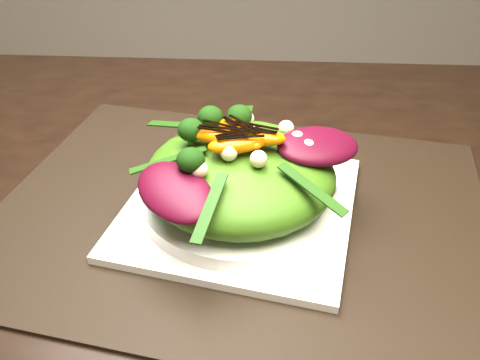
# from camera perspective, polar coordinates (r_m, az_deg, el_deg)

# --- Properties ---
(dining_table) EXTENTS (1.60, 0.90, 0.75)m
(dining_table) POSITION_cam_1_polar(r_m,az_deg,el_deg) (0.62, 22.37, -5.56)
(dining_table) COLOR black
(dining_table) RESTS_ON floor
(placemat) EXTENTS (0.60, 0.50, 0.00)m
(placemat) POSITION_cam_1_polar(r_m,az_deg,el_deg) (0.57, -0.00, -3.48)
(placemat) COLOR black
(placemat) RESTS_ON dining_table
(plate_base) EXTENTS (0.29, 0.29, 0.01)m
(plate_base) POSITION_cam_1_polar(r_m,az_deg,el_deg) (0.57, -0.00, -2.94)
(plate_base) COLOR white
(plate_base) RESTS_ON placemat
(salad_bowl) EXTENTS (0.27, 0.27, 0.02)m
(salad_bowl) POSITION_cam_1_polar(r_m,az_deg,el_deg) (0.56, 0.00, -1.92)
(salad_bowl) COLOR white
(salad_bowl) RESTS_ON plate_base
(lettuce_mound) EXTENTS (0.26, 0.26, 0.07)m
(lettuce_mound) POSITION_cam_1_polar(r_m,az_deg,el_deg) (0.54, 0.00, 0.68)
(lettuce_mound) COLOR #406B14
(lettuce_mound) RESTS_ON salad_bowl
(radicchio_leaf) EXTENTS (0.11, 0.09, 0.02)m
(radicchio_leaf) POSITION_cam_1_polar(r_m,az_deg,el_deg) (0.54, 8.78, 3.79)
(radicchio_leaf) COLOR #3D0616
(radicchio_leaf) RESTS_ON lettuce_mound
(orange_segment) EXTENTS (0.07, 0.04, 0.02)m
(orange_segment) POSITION_cam_1_polar(r_m,az_deg,el_deg) (0.53, 0.11, 5.42)
(orange_segment) COLOR #D15703
(orange_segment) RESTS_ON lettuce_mound
(broccoli_floret) EXTENTS (0.05, 0.05, 0.04)m
(broccoli_floret) POSITION_cam_1_polar(r_m,az_deg,el_deg) (0.56, -7.20, 6.41)
(broccoli_floret) COLOR black
(broccoli_floret) RESTS_ON lettuce_mound
(macadamia_nut) EXTENTS (0.02, 0.02, 0.02)m
(macadamia_nut) POSITION_cam_1_polar(r_m,az_deg,el_deg) (0.49, 2.32, 1.87)
(macadamia_nut) COLOR beige
(macadamia_nut) RESTS_ON lettuce_mound
(balsamic_drizzle) EXTENTS (0.04, 0.01, 0.00)m
(balsamic_drizzle) POSITION_cam_1_polar(r_m,az_deg,el_deg) (0.53, 0.11, 6.30)
(balsamic_drizzle) COLOR black
(balsamic_drizzle) RESTS_ON orange_segment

